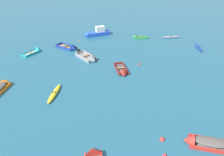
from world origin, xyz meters
TOP-DOWN VIEW (x-y plane):
  - rowboat_maroon_near_left at (1.51, 22.78)m, footprint 1.73×3.69m
  - rowboat_green_back_row_center at (5.50, 35.46)m, footprint 2.88×1.07m
  - rowboat_deep_blue_foreground_center at (-6.13, 31.12)m, footprint 3.93×3.46m
  - rowboat_red_near_camera at (6.70, 10.91)m, footprint 4.10×2.29m
  - kayak_grey_far_back at (11.90, 35.24)m, footprint 3.38×0.68m
  - kayak_yellow_center at (-6.56, 18.68)m, footprint 1.24×3.65m
  - motor_launch_blue_back_row_right at (-1.93, 37.36)m, footprint 5.22×2.68m
  - rowboat_turquoise_cluster_inner at (-11.55, 30.49)m, footprint 2.81×3.17m
  - rowboat_orange_outer_left at (-12.83, 20.34)m, footprint 1.92×3.57m
  - kayak_deep_blue_cluster_outer at (14.89, 30.13)m, footprint 0.83×3.39m
  - rowboat_grey_far_left at (-2.92, 26.95)m, footprint 3.58×4.06m
  - mooring_buoy_midfield at (4.07, 25.06)m, footprint 0.36×0.36m
  - mooring_buoy_between_boats_left at (3.32, 10.11)m, footprint 0.32×0.32m
  - mooring_buoy_near_foreground at (-4.99, 34.80)m, footprint 0.28×0.28m
  - mooring_buoy_far_field at (3.56, 11.66)m, footprint 0.44×0.44m

SIDE VIEW (x-z plane):
  - mooring_buoy_midfield at x=4.07m, z-range -0.18..0.18m
  - mooring_buoy_between_boats_left at x=3.32m, z-range -0.16..0.16m
  - mooring_buoy_near_foreground at x=-4.99m, z-range -0.14..0.14m
  - mooring_buoy_far_field at x=3.56m, z-range -0.22..0.22m
  - rowboat_green_back_row_center at x=5.50m, z-range -0.28..0.56m
  - rowboat_turquoise_cluster_inner at x=-11.55m, z-range -0.38..0.68m
  - kayak_deep_blue_cluster_outer at x=14.89m, z-range -0.01..0.31m
  - kayak_grey_far_back at x=11.90m, z-range -0.01..0.31m
  - rowboat_maroon_near_left at x=1.51m, z-range -0.42..0.74m
  - kayak_yellow_center at x=-6.56m, z-range -0.01..0.34m
  - rowboat_deep_blue_foreground_center at x=-6.13m, z-range -0.45..0.81m
  - rowboat_grey_far_left at x=-2.92m, z-range -0.47..0.91m
  - rowboat_orange_outer_left at x=-12.83m, z-range -0.29..0.84m
  - rowboat_red_near_camera at x=6.70m, z-range -0.26..0.89m
  - motor_launch_blue_back_row_right at x=-1.93m, z-range -0.40..1.50m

